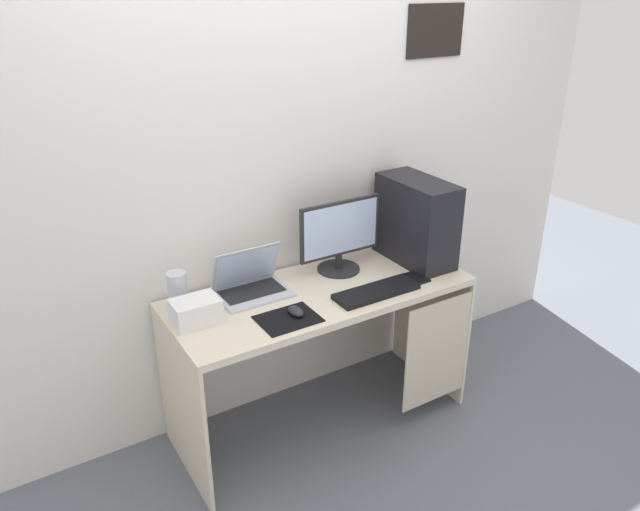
{
  "coord_description": "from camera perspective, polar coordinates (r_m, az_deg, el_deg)",
  "views": [
    {
      "loc": [
        -1.35,
        -2.2,
        2.12
      ],
      "look_at": [
        0.0,
        0.0,
        0.95
      ],
      "focal_mm": 34.37,
      "sensor_mm": 36.0,
      "label": 1
    }
  ],
  "objects": [
    {
      "name": "laptop",
      "position": [
        2.89,
        -6.46,
        -2.67
      ],
      "size": [
        0.33,
        0.24,
        0.22
      ],
      "color": "#B7BCC6",
      "rests_on": "desk"
    },
    {
      "name": "monitor",
      "position": [
        3.03,
        1.85,
        1.75
      ],
      "size": [
        0.45,
        0.22,
        0.37
      ],
      "color": "#232326",
      "rests_on": "desk"
    },
    {
      "name": "ground_plane",
      "position": [
        3.34,
        0.0,
        -14.93
      ],
      "size": [
        8.0,
        8.0,
        0.0
      ],
      "primitive_type": "plane",
      "color": "slate"
    },
    {
      "name": "keyboard",
      "position": [
        2.89,
        5.28,
        -3.35
      ],
      "size": [
        0.42,
        0.14,
        0.02
      ],
      "primitive_type": "cube",
      "color": "black",
      "rests_on": "desk"
    },
    {
      "name": "desk",
      "position": [
        2.99,
        0.44,
        -5.86
      ],
      "size": [
        1.46,
        0.6,
        0.77
      ],
      "color": "beige",
      "rests_on": "ground_plane"
    },
    {
      "name": "mousepad",
      "position": [
        2.68,
        -2.99,
        -5.91
      ],
      "size": [
        0.26,
        0.2,
        0.0
      ],
      "primitive_type": "cube",
      "color": "black",
      "rests_on": "desk"
    },
    {
      "name": "projector",
      "position": [
        2.67,
        -11.48,
        -5.13
      ],
      "size": [
        0.2,
        0.14,
        0.11
      ],
      "primitive_type": "cube",
      "color": "white",
      "rests_on": "desk"
    },
    {
      "name": "pc_tower",
      "position": [
        3.18,
        8.93,
        3.21
      ],
      "size": [
        0.22,
        0.44,
        0.44
      ],
      "primitive_type": "cube",
      "color": "black",
      "rests_on": "desk"
    },
    {
      "name": "mouse_left",
      "position": [
        2.69,
        -2.26,
        -5.21
      ],
      "size": [
        0.06,
        0.1,
        0.03
      ],
      "primitive_type": "ellipsoid",
      "color": "#232326",
      "rests_on": "mousepad"
    },
    {
      "name": "cell_phone",
      "position": [
        3.06,
        9.03,
        -2.03
      ],
      "size": [
        0.07,
        0.13,
        0.01
      ],
      "primitive_type": "cube",
      "color": "black",
      "rests_on": "desk"
    },
    {
      "name": "wall_back",
      "position": [
        2.99,
        -3.38,
        8.55
      ],
      "size": [
        4.0,
        0.05,
        2.6
      ],
      "color": "silver",
      "rests_on": "ground_plane"
    },
    {
      "name": "speaker",
      "position": [
        2.79,
        -13.1,
        -3.23
      ],
      "size": [
        0.09,
        0.09,
        0.18
      ],
      "primitive_type": "cylinder",
      "color": "#B7BCC6",
      "rests_on": "desk"
    }
  ]
}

